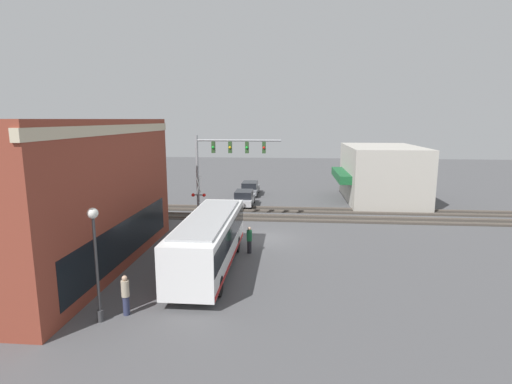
# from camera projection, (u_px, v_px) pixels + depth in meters

# --- Properties ---
(ground_plane) EXTENTS (120.00, 120.00, 0.00)m
(ground_plane) POSITION_uv_depth(u_px,v_px,m) (266.00, 238.00, 28.35)
(ground_plane) COLOR #4C4C4F
(brick_building) EXTENTS (16.00, 10.26, 8.35)m
(brick_building) POSITION_uv_depth(u_px,v_px,m) (35.00, 195.00, 22.36)
(brick_building) COLOR brown
(brick_building) RESTS_ON ground
(shop_building) EXTENTS (11.33, 8.28, 5.64)m
(shop_building) POSITION_uv_depth(u_px,v_px,m) (381.00, 173.00, 41.18)
(shop_building) COLOR #B2ADA3
(shop_building) RESTS_ON ground
(city_bus) EXTENTS (10.50, 2.59, 3.07)m
(city_bus) POSITION_uv_depth(u_px,v_px,m) (209.00, 240.00, 22.28)
(city_bus) COLOR white
(city_bus) RESTS_ON ground
(traffic_signal_gantry) EXTENTS (0.42, 6.81, 7.10)m
(traffic_signal_gantry) POSITION_uv_depth(u_px,v_px,m) (223.00, 158.00, 31.71)
(traffic_signal_gantry) COLOR gray
(traffic_signal_gantry) RESTS_ON ground
(crossing_signal) EXTENTS (1.41, 1.18, 3.81)m
(crossing_signal) POSITION_uv_depth(u_px,v_px,m) (199.00, 195.00, 32.28)
(crossing_signal) COLOR gray
(crossing_signal) RESTS_ON ground
(streetlamp) EXTENTS (0.44, 0.44, 4.87)m
(streetlamp) POSITION_uv_depth(u_px,v_px,m) (96.00, 255.00, 16.20)
(streetlamp) COLOR #38383A
(streetlamp) RESTS_ON ground
(rail_track_near) EXTENTS (2.60, 60.00, 0.15)m
(rail_track_near) POSITION_uv_depth(u_px,v_px,m) (270.00, 218.00, 34.23)
(rail_track_near) COLOR #332D28
(rail_track_near) RESTS_ON ground
(rail_track_far) EXTENTS (2.60, 60.00, 0.15)m
(rail_track_far) POSITION_uv_depth(u_px,v_px,m) (272.00, 209.00, 37.36)
(rail_track_far) COLOR #332D28
(rail_track_far) RESTS_ON ground
(parked_car_silver) EXTENTS (4.28, 1.82, 1.51)m
(parked_car_silver) POSITION_uv_depth(u_px,v_px,m) (244.00, 199.00, 38.99)
(parked_car_silver) COLOR #B7B7BC
(parked_car_silver) RESTS_ON ground
(parked_car_grey) EXTENTS (4.54, 1.82, 1.48)m
(parked_car_grey) POSITION_uv_depth(u_px,v_px,m) (250.00, 189.00, 44.60)
(parked_car_grey) COLOR slate
(parked_car_grey) RESTS_ON ground
(pedestrian_near_bus) EXTENTS (0.34, 0.34, 1.70)m
(pedestrian_near_bus) POSITION_uv_depth(u_px,v_px,m) (249.00, 240.00, 25.09)
(pedestrian_near_bus) COLOR black
(pedestrian_near_bus) RESTS_ON ground
(pedestrian_by_lamp) EXTENTS (0.34, 0.34, 1.79)m
(pedestrian_by_lamp) POSITION_uv_depth(u_px,v_px,m) (126.00, 295.00, 17.11)
(pedestrian_by_lamp) COLOR #2D3351
(pedestrian_by_lamp) RESTS_ON ground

